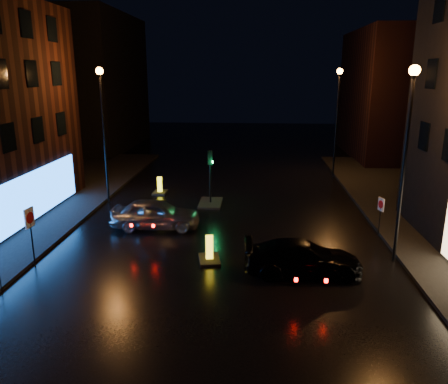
{
  "coord_description": "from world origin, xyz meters",
  "views": [
    {
      "loc": [
        1.54,
        -12.41,
        8.07
      ],
      "look_at": [
        0.18,
        6.74,
        2.8
      ],
      "focal_mm": 35.0,
      "sensor_mm": 36.0,
      "label": 1
    }
  ],
  "objects_px": {
    "bollard_near": "(209,255)",
    "dark_sedan": "(303,258)",
    "bollard_far": "(160,190)",
    "road_sign_left": "(30,223)",
    "road_sign_right": "(381,208)",
    "silver_hatchback": "(156,214)",
    "traffic_signal": "(210,196)"
  },
  "relations": [
    {
      "from": "bollard_near",
      "to": "dark_sedan",
      "type": "bearing_deg",
      "value": -25.2
    },
    {
      "from": "bollard_far",
      "to": "road_sign_left",
      "type": "height_order",
      "value": "road_sign_left"
    },
    {
      "from": "road_sign_right",
      "to": "road_sign_left",
      "type": "bearing_deg",
      "value": -1.72
    },
    {
      "from": "bollard_near",
      "to": "silver_hatchback",
      "type": "bearing_deg",
      "value": 118.59
    },
    {
      "from": "silver_hatchback",
      "to": "dark_sedan",
      "type": "height_order",
      "value": "silver_hatchback"
    },
    {
      "from": "bollard_far",
      "to": "road_sign_left",
      "type": "relative_size",
      "value": 0.51
    },
    {
      "from": "road_sign_left",
      "to": "dark_sedan",
      "type": "bearing_deg",
      "value": 5.1
    },
    {
      "from": "bollard_near",
      "to": "road_sign_right",
      "type": "distance_m",
      "value": 9.1
    },
    {
      "from": "traffic_signal",
      "to": "road_sign_right",
      "type": "xyz_separation_m",
      "value": [
        9.1,
        -5.06,
        1.03
      ]
    },
    {
      "from": "traffic_signal",
      "to": "silver_hatchback",
      "type": "relative_size",
      "value": 0.74
    },
    {
      "from": "traffic_signal",
      "to": "dark_sedan",
      "type": "distance_m",
      "value": 10.78
    },
    {
      "from": "road_sign_left",
      "to": "road_sign_right",
      "type": "height_order",
      "value": "road_sign_left"
    },
    {
      "from": "dark_sedan",
      "to": "silver_hatchback",
      "type": "bearing_deg",
      "value": 53.87
    },
    {
      "from": "bollard_far",
      "to": "bollard_near",
      "type": "bearing_deg",
      "value": -66.83
    },
    {
      "from": "dark_sedan",
      "to": "bollard_far",
      "type": "relative_size",
      "value": 3.65
    },
    {
      "from": "road_sign_left",
      "to": "road_sign_right",
      "type": "bearing_deg",
      "value": 21.4
    },
    {
      "from": "traffic_signal",
      "to": "dark_sedan",
      "type": "xyz_separation_m",
      "value": [
        4.81,
        -9.65,
        0.2
      ]
    },
    {
      "from": "traffic_signal",
      "to": "silver_hatchback",
      "type": "xyz_separation_m",
      "value": [
        -2.47,
        -4.61,
        0.29
      ]
    },
    {
      "from": "traffic_signal",
      "to": "road_sign_left",
      "type": "height_order",
      "value": "traffic_signal"
    },
    {
      "from": "traffic_signal",
      "to": "bollard_far",
      "type": "relative_size",
      "value": 2.61
    },
    {
      "from": "bollard_far",
      "to": "road_sign_left",
      "type": "bearing_deg",
      "value": -103.46
    },
    {
      "from": "dark_sedan",
      "to": "traffic_signal",
      "type": "bearing_deg",
      "value": 25.03
    },
    {
      "from": "traffic_signal",
      "to": "road_sign_right",
      "type": "height_order",
      "value": "traffic_signal"
    },
    {
      "from": "bollard_far",
      "to": "road_sign_right",
      "type": "distance_m",
      "value": 14.86
    },
    {
      "from": "bollard_near",
      "to": "bollard_far",
      "type": "distance_m",
      "value": 11.84
    },
    {
      "from": "bollard_near",
      "to": "road_sign_left",
      "type": "relative_size",
      "value": 0.58
    },
    {
      "from": "silver_hatchback",
      "to": "road_sign_right",
      "type": "height_order",
      "value": "road_sign_right"
    },
    {
      "from": "bollard_far",
      "to": "road_sign_right",
      "type": "bearing_deg",
      "value": -29.35
    },
    {
      "from": "bollard_near",
      "to": "road_sign_left",
      "type": "xyz_separation_m",
      "value": [
        -7.52,
        -0.97,
        1.67
      ]
    },
    {
      "from": "dark_sedan",
      "to": "bollard_near",
      "type": "xyz_separation_m",
      "value": [
        -3.99,
        1.02,
        -0.44
      ]
    },
    {
      "from": "traffic_signal",
      "to": "bollard_near",
      "type": "height_order",
      "value": "traffic_signal"
    },
    {
      "from": "bollard_near",
      "to": "road_sign_right",
      "type": "bearing_deg",
      "value": 12.52
    }
  ]
}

